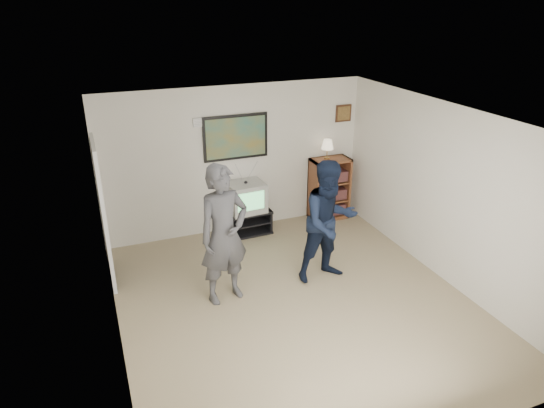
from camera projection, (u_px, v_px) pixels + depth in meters
room_shell at (286, 209)px, 6.29m from camera, size 4.51×5.00×2.51m
media_stand at (246, 222)px, 8.33m from camera, size 0.85×0.49×0.42m
crt_television at (246, 197)px, 8.15m from camera, size 0.62×0.54×0.50m
bookshelf at (329, 189)px, 8.78m from camera, size 0.69×0.39×1.13m
table_lamp at (327, 149)px, 8.51m from camera, size 0.22×0.22×0.34m
person_tall at (224, 235)px, 6.25m from camera, size 0.78×0.60×1.91m
person_short at (329, 222)px, 6.75m from camera, size 0.90×0.72×1.78m
controller_left at (217, 217)px, 6.33m from camera, size 0.04×0.13×0.04m
controller_right at (325, 203)px, 6.89m from camera, size 0.07×0.12×0.03m
poster at (236, 137)px, 7.94m from camera, size 1.10×0.03×0.75m
air_vent at (202, 122)px, 7.64m from camera, size 0.28×0.02×0.14m
small_picture at (343, 113)px, 8.53m from camera, size 0.30×0.03×0.30m
doorway at (102, 215)px, 6.70m from camera, size 0.03×0.85×2.00m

